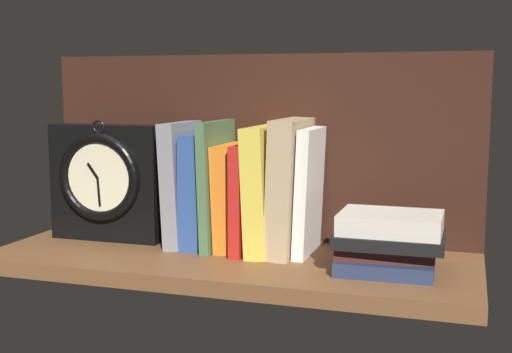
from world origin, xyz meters
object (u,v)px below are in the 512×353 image
Objects in this scene: book_tan_shortstories at (290,186)px; book_green_romantic at (218,184)px; book_stack_side at (388,242)px; book_red_requiem at (249,196)px; book_blue_modern at (202,190)px; book_orange_pandolfini at (233,196)px; book_white_catcher at (309,191)px; book_gray_chess at (183,183)px; book_yellow_seinlanguage at (267,189)px; framed_clock at (106,181)px.

book_green_romantic is at bearing 180.00° from book_tan_shortstories.
book_red_requiem is at bearing 164.28° from book_stack_side.
book_blue_modern is at bearing -180.00° from book_green_romantic.
book_blue_modern is at bearing 180.00° from book_orange_pandolfini.
book_tan_shortstories is 3.33cm from book_white_catcher.
book_gray_chess is 1.30× the size of book_stack_side.
book_yellow_seinlanguage is (11.74, 0.00, 0.77)cm from book_blue_modern.
book_gray_chess is at bearing 180.00° from book_tan_shortstories.
book_blue_modern is at bearing 0.00° from book_gray_chess.
book_green_romantic is 1.32× the size of book_stack_side.
book_red_requiem is at bearing 0.00° from book_gray_chess.
book_gray_chess is 19.39cm from book_tan_shortstories.
book_red_requiem is (5.72, -0.00, -1.80)cm from book_green_romantic.
book_tan_shortstories reaches higher than book_gray_chess.
book_red_requiem is 7.42cm from book_tan_shortstories.
book_tan_shortstories reaches higher than book_orange_pandolfini.
framed_clock is at bearing -176.13° from book_orange_pandolfini.
book_green_romantic is 12.86cm from book_tan_shortstories.
framed_clock is at bearing -174.89° from book_blue_modern.
book_green_romantic is at bearing 4.38° from framed_clock.
book_tan_shortstories reaches higher than book_yellow_seinlanguage.
book_stack_side is (17.03, -6.80, -6.64)cm from book_tan_shortstories.
book_tan_shortstories is 33.72cm from framed_clock.
book_stack_side is (36.41, -6.80, -6.23)cm from book_gray_chess.
book_white_catcher is (10.39, 0.00, 1.34)cm from book_red_requiem.
book_orange_pandolfini is 0.82× the size of framed_clock.
framed_clock is (-17.85, -1.60, 0.92)cm from book_blue_modern.
book_stack_side is (50.70, -5.20, -6.21)cm from framed_clock.
framed_clock is at bearing 174.14° from book_stack_side.
framed_clock is 51.34cm from book_stack_side.
book_blue_modern is 0.88× the size of book_tan_shortstories.
book_blue_modern is at bearing 5.11° from framed_clock.
book_stack_side is at bearing -10.58° from book_gray_chess.
book_yellow_seinlanguage is at bearing 0.00° from book_blue_modern.
book_orange_pandolfini is at bearing 0.00° from book_gray_chess.
book_blue_modern reaches higher than book_orange_pandolfini.
book_tan_shortstories is (10.06, 0.00, 2.18)cm from book_orange_pandolfini.
book_green_romantic reaches higher than book_orange_pandolfini.
book_gray_chess is 1.03× the size of book_white_catcher.
book_green_romantic reaches higher than book_blue_modern.
book_white_catcher is at bearing 0.00° from book_red_requiem.
book_tan_shortstories is 1.07× the size of book_white_catcher.
book_yellow_seinlanguage is at bearing 0.00° from book_orange_pandolfini.
book_gray_chess is 1.10× the size of book_blue_modern.
book_gray_chess reaches higher than book_white_catcher.
book_stack_side is (24.16, -6.80, -4.60)cm from book_red_requiem.
book_orange_pandolfini is 0.86× the size of book_white_catcher.
book_tan_shortstories is at bearing 158.23° from book_stack_side.
book_blue_modern is 33.96cm from book_stack_side.
framed_clock reaches higher than book_yellow_seinlanguage.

